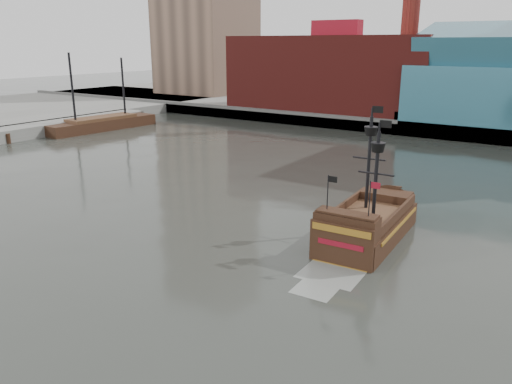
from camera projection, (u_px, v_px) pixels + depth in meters
The scene contains 6 objects.
ground at pixel (182, 270), 35.69m from camera, with size 400.00×400.00×0.00m, color #2C2F29.
promenade_far at pixel (464, 113), 108.84m from camera, with size 220.00×60.00×2.00m, color slate.
seawall at pixel (427, 130), 85.20m from camera, with size 220.00×1.00×2.60m, color #4C4C49.
pier at pixel (51, 127), 90.07m from camera, with size 6.00×40.00×2.00m, color slate.
pirate_ship at pixel (367, 228), 40.93m from camera, with size 5.49×15.66×11.58m.
docked_vessel at pixel (102, 125), 93.28m from camera, with size 6.73×21.98×14.71m.
Camera 1 is at (22.46, -24.19, 15.61)m, focal length 35.00 mm.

